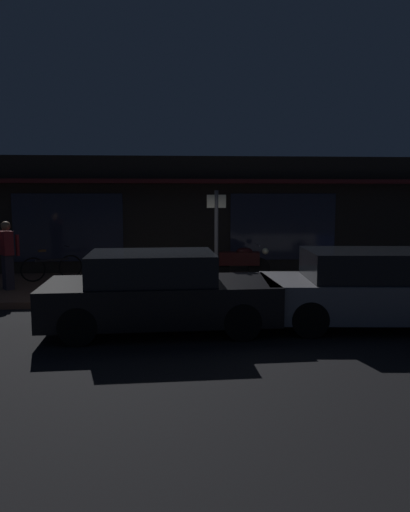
{
  "coord_description": "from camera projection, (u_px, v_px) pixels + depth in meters",
  "views": [
    {
      "loc": [
        -0.08,
        -9.23,
        2.4
      ],
      "look_at": [
        0.67,
        2.4,
        0.95
      ],
      "focal_mm": 33.4,
      "sensor_mm": 36.0,
      "label": 1
    }
  ],
  "objects": [
    {
      "name": "sidewalk_slab",
      "position": [
        178.0,
        287.0,
        12.41
      ],
      "size": [
        18.0,
        4.0,
        0.15
      ],
      "primitive_type": "cube",
      "color": "brown",
      "rests_on": "ground_plane"
    },
    {
      "name": "sign_post",
      "position": [
        216.0,
        235.0,
        11.07
      ],
      "size": [
        0.44,
        0.09,
        2.4
      ],
      "color": "#47474C",
      "rests_on": "sidewalk_slab"
    },
    {
      "name": "person_photographer",
      "position": [
        7.0,
        254.0,
        11.55
      ],
      "size": [
        0.54,
        0.44,
        1.67
      ],
      "color": "#28232D",
      "rests_on": "sidewalk_slab"
    },
    {
      "name": "storefront_building",
      "position": [
        177.0,
        215.0,
        15.55
      ],
      "size": [
        18.0,
        3.3,
        3.6
      ],
      "color": "black",
      "rests_on": "ground_plane"
    },
    {
      "name": "parked_car_near",
      "position": [
        158.0,
        292.0,
        8.56
      ],
      "size": [
        4.17,
        1.92,
        1.42
      ],
      "color": "black",
      "rests_on": "ground_plane"
    },
    {
      "name": "parked_car_far",
      "position": [
        371.0,
        289.0,
        8.86
      ],
      "size": [
        4.21,
        2.05,
        1.42
      ],
      "color": "black",
      "rests_on": "ground_plane"
    },
    {
      "name": "motorcycle",
      "position": [
        240.0,
        261.0,
        12.99
      ],
      "size": [
        1.7,
        0.55,
        0.97
      ],
      "color": "black",
      "rests_on": "sidewalk_slab"
    },
    {
      "name": "bicycle_extra",
      "position": [
        52.0,
        267.0,
        12.91
      ],
      "size": [
        1.47,
        0.84,
        0.91
      ],
      "color": "black",
      "rests_on": "sidewalk_slab"
    },
    {
      "name": "ground_plane",
      "position": [
        179.0,
        319.0,
        9.45
      ],
      "size": [
        60.0,
        60.0,
        0.0
      ],
      "primitive_type": "plane",
      "color": "black"
    },
    {
      "name": "bicycle_parked",
      "position": [
        133.0,
        271.0,
        12.18
      ],
      "size": [
        1.62,
        0.52,
        0.91
      ],
      "color": "black",
      "rests_on": "sidewalk_slab"
    }
  ]
}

